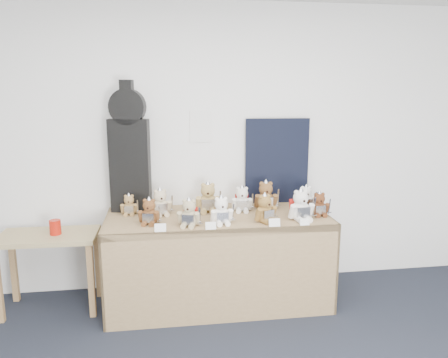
{
  "coord_description": "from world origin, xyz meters",
  "views": [
    {
      "loc": [
        -0.39,
        -1.61,
        1.91
      ],
      "look_at": [
        0.14,
        1.97,
        1.16
      ],
      "focal_mm": 35.0,
      "sensor_mm": 36.0,
      "label": 1
    }
  ],
  "objects": [
    {
      "name": "teddy_back_left",
      "position": [
        -0.4,
        2.16,
        0.92
      ],
      "size": [
        0.22,
        0.2,
        0.27
      ],
      "rotation": [
        0.0,
        0.0,
        0.21
      ],
      "color": "beige",
      "rests_on": "display_table"
    },
    {
      "name": "teddy_front_far_left",
      "position": [
        -0.49,
        1.91,
        0.91
      ],
      "size": [
        0.2,
        0.18,
        0.24
      ],
      "rotation": [
        0.0,
        0.0,
        -0.19
      ],
      "color": "brown",
      "rests_on": "display_table"
    },
    {
      "name": "teddy_back_centre_right",
      "position": [
        0.34,
        2.18,
        0.92
      ],
      "size": [
        0.21,
        0.19,
        0.26
      ],
      "rotation": [
        0.0,
        0.0,
        -0.15
      ],
      "color": "silver",
      "rests_on": "display_table"
    },
    {
      "name": "teddy_front_centre",
      "position": [
        0.1,
        1.83,
        0.92
      ],
      "size": [
        0.21,
        0.18,
        0.26
      ],
      "rotation": [
        0.0,
        0.0,
        0.08
      ],
      "color": "white",
      "rests_on": "display_table"
    },
    {
      "name": "entry_card_b",
      "position": [
        -0.01,
        1.68,
        0.85
      ],
      "size": [
        0.09,
        0.02,
        0.06
      ],
      "primitive_type": "cube",
      "rotation": [
        -0.24,
        0.0,
        -0.01
      ],
      "color": "white",
      "rests_on": "display_table"
    },
    {
      "name": "guitar_case",
      "position": [
        -0.66,
        2.32,
        1.39
      ],
      "size": [
        0.37,
        0.18,
        1.18
      ],
      "rotation": [
        0.0,
        0.0,
        -0.22
      ],
      "color": "black",
      "rests_on": "display_table"
    },
    {
      "name": "teddy_back_far_left",
      "position": [
        -0.67,
        2.22,
        0.9
      ],
      "size": [
        0.17,
        0.14,
        0.21
      ],
      "rotation": [
        0.0,
        0.0,
        -0.03
      ],
      "color": "#9B7848",
      "rests_on": "display_table"
    },
    {
      "name": "teddy_back_end",
      "position": [
        0.94,
        2.17,
        0.91
      ],
      "size": [
        0.2,
        0.16,
        0.25
      ],
      "rotation": [
        0.0,
        0.0,
        0.01
      ],
      "color": "white",
      "rests_on": "display_table"
    },
    {
      "name": "teddy_front_left",
      "position": [
        -0.17,
        1.81,
        0.92
      ],
      "size": [
        0.21,
        0.19,
        0.26
      ],
      "rotation": [
        0.0,
        0.0,
        -0.25
      ],
      "color": "tan",
      "rests_on": "display_table"
    },
    {
      "name": "entry_card_c",
      "position": [
        0.51,
        1.68,
        0.85
      ],
      "size": [
        0.09,
        0.02,
        0.07
      ],
      "primitive_type": "cube",
      "rotation": [
        -0.24,
        0.0,
        -0.01
      ],
      "color": "white",
      "rests_on": "display_table"
    },
    {
      "name": "entry_card_a",
      "position": [
        -0.4,
        1.68,
        0.85
      ],
      "size": [
        0.09,
        0.02,
        0.06
      ],
      "primitive_type": "cube",
      "rotation": [
        -0.24,
        0.0,
        -0.01
      ],
      "color": "white",
      "rests_on": "display_table"
    },
    {
      "name": "teddy_back_right",
      "position": [
        0.57,
        2.22,
        0.93
      ],
      "size": [
        0.24,
        0.2,
        0.3
      ],
      "rotation": [
        0.0,
        0.0,
        -0.07
      ],
      "color": "brown",
      "rests_on": "display_table"
    },
    {
      "name": "teddy_back_centre_left",
      "position": [
        0.03,
        2.21,
        0.94
      ],
      "size": [
        0.25,
        0.21,
        0.31
      ],
      "rotation": [
        0.0,
        0.0,
        -0.1
      ],
      "color": "tan",
      "rests_on": "display_table"
    },
    {
      "name": "teddy_front_right",
      "position": [
        0.47,
        1.83,
        0.92
      ],
      "size": [
        0.22,
        0.21,
        0.27
      ],
      "rotation": [
        0.0,
        0.0,
        0.39
      ],
      "color": "brown",
      "rests_on": "display_table"
    },
    {
      "name": "display_table",
      "position": [
        0.1,
        1.99,
        0.64
      ],
      "size": [
        1.96,
        0.83,
        0.82
      ],
      "rotation": [
        0.0,
        0.0,
        -0.01
      ],
      "color": "olive",
      "rests_on": "floor"
    },
    {
      "name": "teddy_front_end",
      "position": [
        0.99,
        1.94,
        0.91
      ],
      "size": [
        0.19,
        0.16,
        0.24
      ],
      "rotation": [
        0.0,
        0.0,
        -0.06
      ],
      "color": "brown",
      "rests_on": "display_table"
    },
    {
      "name": "side_table",
      "position": [
        -1.37,
        2.15,
        0.57
      ],
      "size": [
        0.84,
        0.48,
        0.69
      ],
      "rotation": [
        0.0,
        0.0,
        -0.02
      ],
      "color": "#9A7A52",
      "rests_on": "floor"
    },
    {
      "name": "room_shell",
      "position": [
        0.0,
        2.49,
        1.57
      ],
      "size": [
        6.0,
        6.0,
        6.0
      ],
      "color": "silver",
      "rests_on": "floor"
    },
    {
      "name": "entry_card_d",
      "position": [
        0.77,
        1.68,
        0.85
      ],
      "size": [
        0.08,
        0.02,
        0.06
      ],
      "primitive_type": "cube",
      "rotation": [
        -0.24,
        0.0,
        -0.01
      ],
      "color": "white",
      "rests_on": "display_table"
    },
    {
      "name": "teddy_front_far_right",
      "position": [
        0.78,
        1.84,
        0.93
      ],
      "size": [
        0.25,
        0.21,
        0.3
      ],
      "rotation": [
        0.0,
        0.0,
        0.1
      ],
      "color": "white",
      "rests_on": "display_table"
    },
    {
      "name": "red_cup",
      "position": [
        -1.3,
        2.13,
        0.75
      ],
      "size": [
        0.1,
        0.1,
        0.13
      ],
      "primitive_type": "cylinder",
      "color": "#B6190C",
      "rests_on": "side_table"
    },
    {
      "name": "navy_board",
      "position": [
        0.73,
        2.44,
        1.23
      ],
      "size": [
        0.62,
        0.05,
        0.82
      ],
      "primitive_type": "cube",
      "rotation": [
        0.0,
        0.0,
        -0.04
      ],
      "color": "black",
      "rests_on": "display_table"
    }
  ]
}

